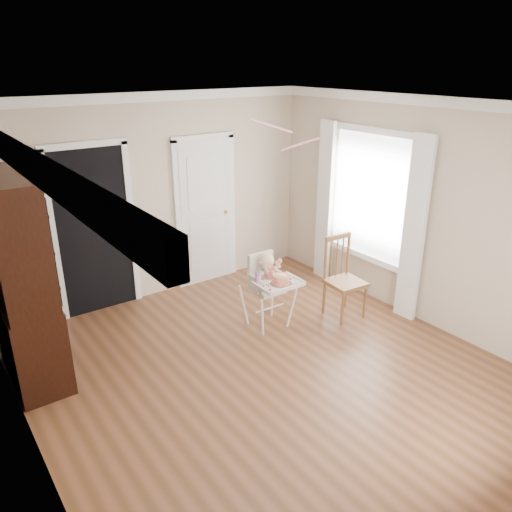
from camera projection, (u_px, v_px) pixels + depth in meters
floor at (271, 374)px, 5.22m from camera, size 5.00×5.00×0.00m
ceiling at (275, 106)px, 4.22m from camera, size 5.00×5.00×0.00m
wall_back at (158, 198)px, 6.60m from camera, size 4.50×0.00×4.50m
wall_left at (19, 323)px, 3.50m from camera, size 0.00×5.00×5.00m
wall_right at (423, 214)px, 5.94m from camera, size 0.00×5.00×5.00m
crown_molding at (275, 113)px, 4.24m from camera, size 4.50×5.00×0.12m
doorway at (94, 228)px, 6.19m from camera, size 1.06×0.05×2.22m
closet_door at (206, 213)px, 7.09m from camera, size 0.96×0.09×2.13m
window_right at (368, 205)px, 6.53m from camera, size 0.13×1.84×2.30m
high_chair at (268, 283)px, 5.96m from camera, size 0.55×0.67×0.94m
baby at (267, 271)px, 5.93m from camera, size 0.27×0.21×0.43m
cake at (281, 280)px, 5.73m from camera, size 0.25×0.25×0.12m
sippy_cup at (258, 278)px, 5.76m from camera, size 0.07×0.07×0.17m
china_cabinet at (20, 282)px, 4.84m from camera, size 0.56×1.25×2.11m
dining_chair at (344, 280)px, 6.26m from camera, size 0.46×0.46×1.04m
streamer at (271, 126)px, 5.53m from camera, size 0.32×0.40×0.15m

